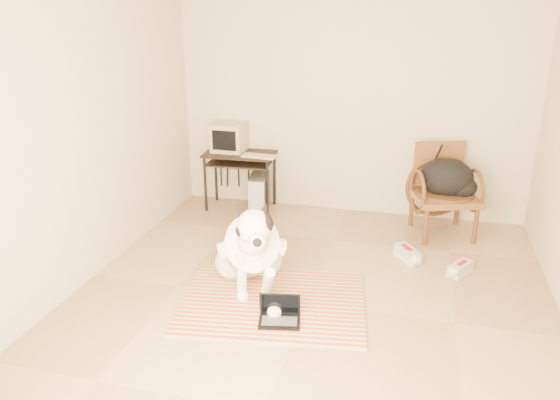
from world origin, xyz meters
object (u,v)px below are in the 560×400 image
at_px(rattan_chair, 443,190).
at_px(backpack, 449,179).
at_px(crt_monitor, 229,137).
at_px(pc_tower, 259,193).
at_px(computer_desk, 240,161).
at_px(dog, 251,249).
at_px(laptop, 280,314).

relative_size(rattan_chair, backpack, 1.62).
relative_size(crt_monitor, rattan_chair, 0.39).
height_order(pc_tower, rattan_chair, rattan_chair).
relative_size(computer_desk, rattan_chair, 0.88).
bearing_deg(computer_desk, dog, -68.90).
distance_m(dog, pc_tower, 1.87).
relative_size(computer_desk, backpack, 1.43).
distance_m(dog, rattan_chair, 2.32).
distance_m(laptop, crt_monitor, 2.80).
xyz_separation_m(dog, laptop, (0.38, -0.49, -0.29)).
relative_size(dog, crt_monitor, 2.92).
xyz_separation_m(crt_monitor, rattan_chair, (2.47, -0.24, -0.37)).
bearing_deg(computer_desk, pc_tower, -3.30).
bearing_deg(laptop, dog, 128.20).
xyz_separation_m(crt_monitor, backpack, (2.51, -0.29, -0.23)).
bearing_deg(backpack, dog, -135.92).
relative_size(laptop, rattan_chair, 0.38).
relative_size(crt_monitor, pc_tower, 0.77).
distance_m(laptop, pc_tower, 2.45).
xyz_separation_m(computer_desk, pc_tower, (0.24, -0.01, -0.37)).
bearing_deg(laptop, pc_tower, 110.30).
height_order(computer_desk, backpack, backpack).
height_order(dog, laptop, dog).
bearing_deg(dog, crt_monitor, 114.11).
bearing_deg(backpack, laptop, -121.38).
xyz_separation_m(computer_desk, backpack, (2.37, -0.21, 0.04)).
bearing_deg(laptop, rattan_chair, 60.12).
distance_m(crt_monitor, pc_tower, 0.75).
xyz_separation_m(laptop, pc_tower, (-0.85, 2.30, 0.14)).
distance_m(dog, crt_monitor, 2.14).
distance_m(computer_desk, rattan_chair, 2.33).
bearing_deg(laptop, crt_monitor, 117.33).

